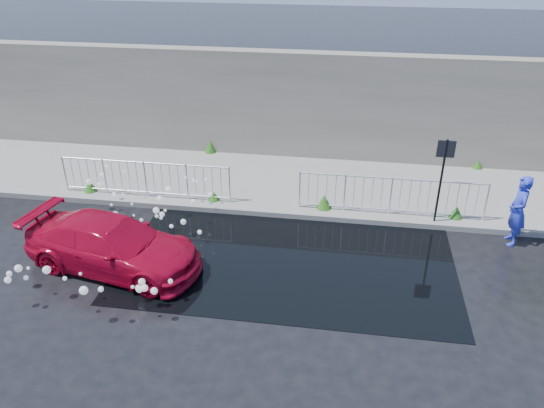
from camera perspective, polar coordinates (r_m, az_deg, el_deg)
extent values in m
plane|color=black|center=(12.39, -1.09, -8.09)|extent=(90.00, 90.00, 0.00)
cube|color=slate|center=(16.60, 1.82, 2.29)|extent=(30.00, 4.00, 0.15)
cube|color=slate|center=(14.84, 0.86, -1.04)|extent=(30.00, 0.25, 0.16)
cube|color=#666056|center=(17.96, 2.79, 10.59)|extent=(30.00, 0.60, 3.50)
cube|color=black|center=(13.13, 1.81, -5.70)|extent=(8.00, 5.00, 0.01)
cylinder|color=black|center=(14.50, 17.64, 2.01)|extent=(0.06, 0.06, 2.50)
cube|color=black|center=(14.11, 18.22, 5.65)|extent=(0.45, 0.04, 0.45)
cylinder|color=silver|center=(16.90, -21.37, 3.08)|extent=(0.05, 0.05, 1.10)
cylinder|color=silver|center=(15.10, -4.59, 2.08)|extent=(0.05, 0.05, 1.10)
cylinder|color=silver|center=(15.62, -13.66, 4.36)|extent=(5.00, 0.04, 0.04)
cylinder|color=silver|center=(16.02, -13.28, 1.25)|extent=(5.00, 0.04, 0.04)
cylinder|color=silver|center=(14.80, 2.98, 1.57)|extent=(0.05, 0.05, 1.10)
cylinder|color=silver|center=(15.22, 22.04, 0.17)|extent=(0.05, 0.05, 1.10)
cylinder|color=silver|center=(14.58, 12.86, 2.69)|extent=(5.00, 0.04, 0.04)
cylinder|color=silver|center=(15.00, 12.48, -0.58)|extent=(5.00, 0.04, 0.04)
cone|color=#1F5216|center=(16.77, -18.98, 1.85)|extent=(0.40, 0.40, 0.33)
cone|color=#1F5216|center=(15.45, -6.29, 0.88)|extent=(0.36, 0.36, 0.26)
cone|color=#1F5216|center=(14.96, 5.64, 0.28)|extent=(0.44, 0.44, 0.41)
cone|color=#1F5216|center=(15.28, 19.21, -0.81)|extent=(0.38, 0.38, 0.33)
cone|color=#1F5216|center=(18.73, -6.63, 6.20)|extent=(0.42, 0.42, 0.43)
cone|color=#1F5216|center=(18.64, 21.27, 4.02)|extent=(0.34, 0.34, 0.27)
sphere|color=white|center=(14.36, -16.51, -1.10)|extent=(0.18, 0.18, 0.18)
sphere|color=white|center=(14.13, -6.66, 1.07)|extent=(0.11, 0.11, 0.11)
sphere|color=white|center=(15.76, -17.82, 3.00)|extent=(0.13, 0.13, 0.13)
sphere|color=white|center=(14.96, -20.59, -0.96)|extent=(0.08, 0.08, 0.08)
sphere|color=white|center=(13.91, -9.52, -1.90)|extent=(0.15, 0.15, 0.15)
sphere|color=white|center=(14.35, -11.99, 0.58)|extent=(0.15, 0.15, 0.15)
sphere|color=white|center=(14.70, -14.84, -0.01)|extent=(0.07, 0.07, 0.07)
sphere|color=white|center=(15.02, -16.62, 1.02)|extent=(0.12, 0.12, 0.12)
sphere|color=white|center=(14.13, -11.42, -0.68)|extent=(0.08, 0.08, 0.08)
sphere|color=white|center=(14.54, -16.85, -1.73)|extent=(0.12, 0.12, 0.12)
sphere|color=white|center=(14.15, -11.75, -1.10)|extent=(0.14, 0.14, 0.14)
sphere|color=white|center=(14.23, -12.36, -0.68)|extent=(0.17, 0.17, 0.17)
sphere|color=white|center=(15.24, -17.69, 2.13)|extent=(0.08, 0.08, 0.08)
sphere|color=white|center=(15.06, -16.60, 0.97)|extent=(0.10, 0.10, 0.10)
sphere|color=white|center=(14.36, -16.36, -1.81)|extent=(0.16, 0.16, 0.16)
sphere|color=white|center=(13.83, -10.77, -2.36)|extent=(0.11, 0.11, 0.11)
sphere|color=white|center=(13.58, -7.79, -3.01)|extent=(0.12, 0.12, 0.12)
sphere|color=white|center=(14.53, -19.93, -2.59)|extent=(0.16, 0.16, 0.16)
sphere|color=white|center=(14.78, -19.30, -1.57)|extent=(0.10, 0.10, 0.10)
sphere|color=white|center=(15.62, -15.61, 3.39)|extent=(0.07, 0.07, 0.07)
sphere|color=white|center=(15.59, -19.10, 2.26)|extent=(0.17, 0.17, 0.17)
sphere|color=white|center=(16.01, -17.36, 3.90)|extent=(0.11, 0.11, 0.11)
sphere|color=white|center=(14.06, -12.30, -1.29)|extent=(0.10, 0.10, 0.10)
sphere|color=white|center=(14.23, -13.87, -1.68)|extent=(0.10, 0.10, 0.10)
sphere|color=white|center=(14.60, -11.08, 1.54)|extent=(0.17, 0.17, 0.17)
sphere|color=white|center=(14.28, -17.53, -2.85)|extent=(0.13, 0.13, 0.13)
sphere|color=white|center=(15.45, -18.11, 2.00)|extent=(0.12, 0.12, 0.12)
sphere|color=white|center=(14.95, -19.60, -0.90)|extent=(0.09, 0.09, 0.09)
sphere|color=white|center=(14.77, -17.91, -0.71)|extent=(0.07, 0.07, 0.07)
sphere|color=white|center=(15.06, -15.73, 0.99)|extent=(0.07, 0.07, 0.07)
sphere|color=white|center=(14.23, -8.48, 0.28)|extent=(0.12, 0.12, 0.12)
sphere|color=white|center=(14.62, -8.10, 2.38)|extent=(0.08, 0.08, 0.08)
sphere|color=white|center=(14.84, -16.89, -0.08)|extent=(0.08, 0.08, 0.08)
sphere|color=white|center=(14.29, -14.65, -1.21)|extent=(0.07, 0.07, 0.07)
sphere|color=white|center=(14.96, -7.14, 2.59)|extent=(0.09, 0.09, 0.09)
sphere|color=white|center=(14.07, -11.85, -1.49)|extent=(0.09, 0.09, 0.09)
sphere|color=white|center=(14.56, -21.24, -2.32)|extent=(0.18, 0.18, 0.18)
sphere|color=white|center=(15.11, -9.27, 2.81)|extent=(0.09, 0.09, 0.09)
sphere|color=white|center=(14.93, -8.43, 2.55)|extent=(0.10, 0.10, 0.10)
sphere|color=white|center=(11.12, -17.93, -8.72)|extent=(0.11, 0.11, 0.11)
sphere|color=white|center=(11.59, -10.86, -8.17)|extent=(0.11, 0.11, 0.11)
sphere|color=white|center=(11.61, -21.39, -7.47)|extent=(0.09, 0.09, 0.09)
sphere|color=white|center=(11.89, -14.07, -8.87)|extent=(0.16, 0.16, 0.16)
sphere|color=white|center=(13.19, -24.94, -7.20)|extent=(0.11, 0.11, 0.11)
sphere|color=white|center=(10.88, -13.83, -8.13)|extent=(0.14, 0.14, 0.14)
sphere|color=white|center=(12.57, -24.75, -6.29)|extent=(0.07, 0.07, 0.07)
sphere|color=white|center=(11.13, -14.76, -8.62)|extent=(0.07, 0.07, 0.07)
sphere|color=white|center=(12.32, -23.08, -6.54)|extent=(0.18, 0.18, 0.18)
sphere|color=white|center=(12.03, -19.91, -7.08)|extent=(0.07, 0.07, 0.07)
sphere|color=white|center=(12.40, -26.54, -7.31)|extent=(0.15, 0.15, 0.15)
sphere|color=white|center=(12.04, -14.15, -8.75)|extent=(0.16, 0.16, 0.16)
sphere|color=white|center=(12.19, -26.42, -6.73)|extent=(0.12, 0.12, 0.12)
sphere|color=white|center=(11.57, -12.56, -9.11)|extent=(0.16, 0.16, 0.16)
sphere|color=white|center=(11.57, -13.57, -8.77)|extent=(0.16, 0.16, 0.16)
sphere|color=white|center=(11.31, -19.61, -8.75)|extent=(0.18, 0.18, 0.18)
sphere|color=white|center=(13.07, -25.62, -6.26)|extent=(0.17, 0.17, 0.17)
imported|color=#A30622|center=(12.99, -16.74, -4.24)|extent=(4.53, 2.51, 1.24)
imported|color=#2735C6|center=(14.58, 24.93, -0.66)|extent=(0.45, 0.68, 1.87)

